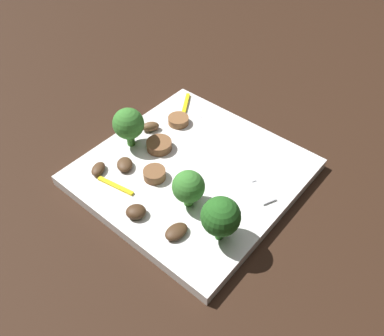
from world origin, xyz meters
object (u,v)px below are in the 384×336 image
at_px(broccoli_floret_2, 221,217).
at_px(mushroom_0, 150,127).
at_px(mushroom_4, 125,164).
at_px(fork, 238,161).
at_px(mushroom_1, 98,169).
at_px(pepper_strip_0, 186,104).
at_px(pepper_strip_3, 115,186).
at_px(broccoli_floret_1, 128,124).
at_px(plate, 192,172).
at_px(sausage_slice_0, 178,120).
at_px(sausage_slice_1, 155,174).
at_px(broccoli_floret_0, 188,187).
at_px(mushroom_2, 176,232).
at_px(mushroom_3, 133,209).
at_px(sausage_slice_2, 161,144).

bearing_deg(broccoli_floret_2, mushroom_0, 156.20).
bearing_deg(mushroom_4, fork, 44.01).
height_order(broccoli_floret_2, mushroom_1, broccoli_floret_2).
xyz_separation_m(mushroom_4, pepper_strip_0, (-0.03, 0.15, -0.00)).
bearing_deg(pepper_strip_3, broccoli_floret_1, 122.08).
bearing_deg(mushroom_0, fork, 11.57).
xyz_separation_m(plate, sausage_slice_0, (-0.07, 0.06, 0.01)).
height_order(plate, sausage_slice_1, sausage_slice_1).
height_order(broccoli_floret_1, mushroom_1, broccoli_floret_1).
distance_m(mushroom_1, pepper_strip_0, 0.18).
xyz_separation_m(broccoli_floret_0, mushroom_4, (-0.10, -0.01, -0.02)).
bearing_deg(broccoli_floret_2, broccoli_floret_1, 166.81).
height_order(mushroom_2, mushroom_3, mushroom_3).
height_order(plate, pepper_strip_3, pepper_strip_3).
relative_size(sausage_slice_2, mushroom_0, 1.37).
height_order(plate, mushroom_0, mushroom_0).
bearing_deg(plate, sausage_slice_1, -120.16).
bearing_deg(sausage_slice_1, fork, 54.73).
relative_size(mushroom_0, mushroom_2, 0.89).
distance_m(broccoli_floret_2, pepper_strip_3, 0.15).
height_order(broccoli_floret_0, mushroom_1, broccoli_floret_0).
height_order(broccoli_floret_2, mushroom_0, broccoli_floret_2).
xyz_separation_m(plate, mushroom_3, (-0.00, -0.10, 0.01)).
relative_size(broccoli_floret_2, pepper_strip_0, 1.13).
xyz_separation_m(fork, pepper_strip_0, (-0.13, 0.05, 0.00)).
height_order(sausage_slice_0, mushroom_1, same).
height_order(broccoli_floret_1, sausage_slice_0, broccoli_floret_1).
relative_size(sausage_slice_2, mushroom_1, 1.42).
relative_size(plate, broccoli_floret_2, 4.30).
xyz_separation_m(plate, mushroom_1, (-0.09, -0.08, 0.01)).
xyz_separation_m(sausage_slice_0, pepper_strip_3, (0.02, -0.14, -0.00)).
xyz_separation_m(broccoli_floret_1, sausage_slice_0, (0.02, 0.07, -0.03)).
bearing_deg(mushroom_2, mushroom_1, 176.95).
distance_m(mushroom_3, pepper_strip_3, 0.05).
height_order(mushroom_1, mushroom_2, same).
bearing_deg(pepper_strip_0, plate, -45.64).
bearing_deg(pepper_strip_3, sausage_slice_1, 58.27).
bearing_deg(broccoli_floret_2, mushroom_3, -158.74).
height_order(fork, sausage_slice_2, sausage_slice_2).
relative_size(mushroom_3, pepper_strip_3, 0.45).
bearing_deg(mushroom_0, mushroom_3, -53.29).
height_order(sausage_slice_2, mushroom_0, mushroom_0).
relative_size(fork, pepper_strip_3, 3.26).
xyz_separation_m(fork, sausage_slice_2, (-0.10, -0.04, 0.00)).
distance_m(sausage_slice_2, mushroom_1, 0.09).
bearing_deg(sausage_slice_0, mushroom_2, -49.08).
relative_size(plate, mushroom_2, 8.94).
bearing_deg(pepper_strip_3, mushroom_2, -2.12).
height_order(fork, mushroom_1, mushroom_1).
bearing_deg(sausage_slice_0, plate, -37.63).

